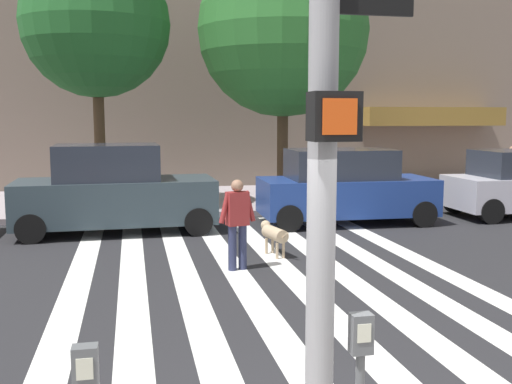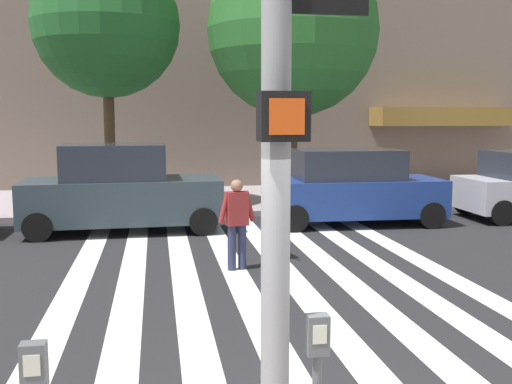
{
  "view_description": "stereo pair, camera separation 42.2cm",
  "coord_description": "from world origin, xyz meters",
  "px_view_note": "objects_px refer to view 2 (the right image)",
  "views": [
    {
      "loc": [
        -1.6,
        -3.89,
        2.75
      ],
      "look_at": [
        0.6,
        6.49,
        1.39
      ],
      "focal_mm": 41.4,
      "sensor_mm": 36.0,
      "label": 1
    },
    {
      "loc": [
        -1.18,
        -3.97,
        2.75
      ],
      "look_at": [
        0.6,
        6.49,
        1.39
      ],
      "focal_mm": 41.4,
      "sensor_mm": 36.0,
      "label": 2
    }
  ],
  "objects_px": {
    "dog_on_leash": "(275,234)",
    "pedestrian_dog_walker": "(237,219)",
    "parked_car_behind_first": "(121,191)",
    "street_tree_middle": "(293,31)",
    "parked_car_third_in_line": "(352,188)",
    "street_tree_nearest": "(106,25)"
  },
  "relations": [
    {
      "from": "street_tree_nearest",
      "to": "pedestrian_dog_walker",
      "type": "bearing_deg",
      "value": -68.96
    },
    {
      "from": "parked_car_behind_first",
      "to": "parked_car_third_in_line",
      "type": "relative_size",
      "value": 1.05
    },
    {
      "from": "street_tree_nearest",
      "to": "parked_car_behind_first",
      "type": "bearing_deg",
      "value": -81.53
    },
    {
      "from": "parked_car_third_in_line",
      "to": "parked_car_behind_first",
      "type": "bearing_deg",
      "value": -179.98
    },
    {
      "from": "parked_car_behind_first",
      "to": "street_tree_nearest",
      "type": "height_order",
      "value": "street_tree_nearest"
    },
    {
      "from": "parked_car_behind_first",
      "to": "street_tree_middle",
      "type": "xyz_separation_m",
      "value": [
        4.86,
        2.86,
        4.24
      ]
    },
    {
      "from": "street_tree_nearest",
      "to": "street_tree_middle",
      "type": "xyz_separation_m",
      "value": [
        5.3,
        -0.09,
        -0.05
      ]
    },
    {
      "from": "parked_car_behind_first",
      "to": "pedestrian_dog_walker",
      "type": "distance_m",
      "value": 4.63
    },
    {
      "from": "street_tree_nearest",
      "to": "dog_on_leash",
      "type": "height_order",
      "value": "street_tree_nearest"
    },
    {
      "from": "parked_car_third_in_line",
      "to": "pedestrian_dog_walker",
      "type": "bearing_deg",
      "value": -131.09
    },
    {
      "from": "parked_car_third_in_line",
      "to": "pedestrian_dog_walker",
      "type": "height_order",
      "value": "parked_car_third_in_line"
    },
    {
      "from": "street_tree_nearest",
      "to": "street_tree_middle",
      "type": "relative_size",
      "value": 0.95
    },
    {
      "from": "parked_car_third_in_line",
      "to": "pedestrian_dog_walker",
      "type": "xyz_separation_m",
      "value": [
        -3.53,
        -4.05,
        -0.01
      ]
    },
    {
      "from": "street_tree_middle",
      "to": "pedestrian_dog_walker",
      "type": "distance_m",
      "value": 8.54
    },
    {
      "from": "dog_on_leash",
      "to": "pedestrian_dog_walker",
      "type": "bearing_deg",
      "value": -133.57
    },
    {
      "from": "parked_car_third_in_line",
      "to": "dog_on_leash",
      "type": "bearing_deg",
      "value": -130.29
    },
    {
      "from": "parked_car_third_in_line",
      "to": "street_tree_middle",
      "type": "xyz_separation_m",
      "value": [
        -0.92,
        2.86,
        4.29
      ]
    },
    {
      "from": "dog_on_leash",
      "to": "street_tree_middle",
      "type": "bearing_deg",
      "value": 73.98
    },
    {
      "from": "parked_car_behind_first",
      "to": "street_tree_nearest",
      "type": "relative_size",
      "value": 0.65
    },
    {
      "from": "parked_car_behind_first",
      "to": "pedestrian_dog_walker",
      "type": "relative_size",
      "value": 2.84
    },
    {
      "from": "parked_car_behind_first",
      "to": "parked_car_third_in_line",
      "type": "bearing_deg",
      "value": 0.02
    },
    {
      "from": "street_tree_middle",
      "to": "pedestrian_dog_walker",
      "type": "xyz_separation_m",
      "value": [
        -2.61,
        -6.9,
        -4.3
      ]
    }
  ]
}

